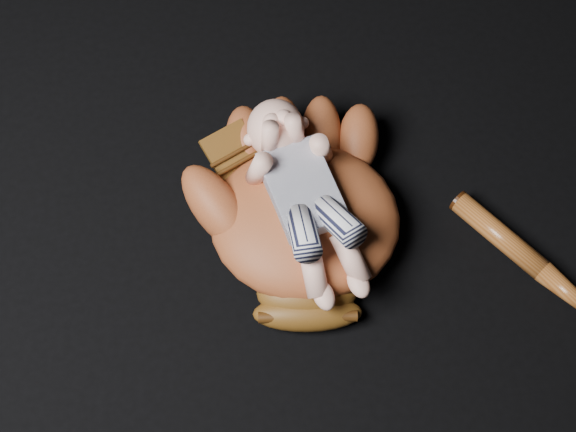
{
  "coord_description": "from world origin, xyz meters",
  "views": [
    {
      "loc": [
        -0.24,
        -0.49,
        1.32
      ],
      "look_at": [
        -0.18,
        0.13,
        0.07
      ],
      "focal_mm": 55.0,
      "sensor_mm": 36.0,
      "label": 1
    }
  ],
  "objects": [
    {
      "name": "newborn_baby",
      "position": [
        -0.14,
        0.12,
        0.12
      ],
      "size": [
        0.24,
        0.38,
        0.14
      ],
      "primitive_type": null,
      "rotation": [
        0.0,
        0.0,
        0.25
      ],
      "color": "#F5B49E",
      "rests_on": "baseball_glove"
    },
    {
      "name": "baseball_bat",
      "position": [
        0.24,
        -0.01,
        0.02
      ],
      "size": [
        0.28,
        0.34,
        0.04
      ],
      "primitive_type": null,
      "rotation": [
        0.0,
        0.0,
        0.67
      ],
      "color": "brown",
      "rests_on": "ground"
    },
    {
      "name": "baseball_glove",
      "position": [
        -0.15,
        0.13,
        0.07
      ],
      "size": [
        0.41,
        0.46,
        0.13
      ],
      "primitive_type": null,
      "rotation": [
        0.0,
        0.0,
        -0.09
      ],
      "color": "brown",
      "rests_on": "ground"
    }
  ]
}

